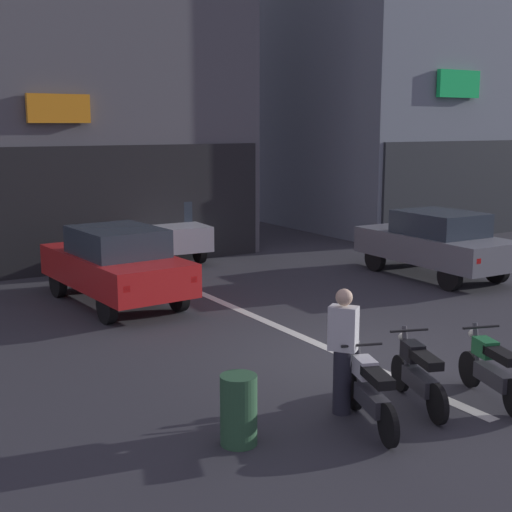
# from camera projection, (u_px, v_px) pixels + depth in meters

# --- Properties ---
(ground_plane) EXTENTS (120.00, 120.00, 0.00)m
(ground_plane) POSITION_uv_depth(u_px,v_px,m) (346.00, 356.00, 11.53)
(ground_plane) COLOR #333338
(lane_centre_line) EXTENTS (0.20, 18.00, 0.01)m
(lane_centre_line) POSITION_uv_depth(u_px,v_px,m) (185.00, 286.00, 16.55)
(lane_centre_line) COLOR silver
(lane_centre_line) RESTS_ON ground
(building_far_right) EXTENTS (8.02, 9.57, 11.53)m
(building_far_right) POSITION_uv_depth(u_px,v_px,m) (380.00, 70.00, 26.81)
(building_far_right) COLOR gray
(building_far_right) RESTS_ON ground
(car_red_crossing_near) EXTENTS (2.03, 4.21, 1.64)m
(car_red_crossing_near) POSITION_uv_depth(u_px,v_px,m) (116.00, 263.00, 14.73)
(car_red_crossing_near) COLOR black
(car_red_crossing_near) RESTS_ON ground
(car_grey_parked_kerbside) EXTENTS (1.84, 4.13, 1.64)m
(car_grey_parked_kerbside) POSITION_uv_depth(u_px,v_px,m) (436.00, 242.00, 17.39)
(car_grey_parked_kerbside) COLOR black
(car_grey_parked_kerbside) RESTS_ON ground
(car_silver_down_street) EXTENTS (2.04, 4.21, 1.64)m
(car_silver_down_street) POSITION_uv_depth(u_px,v_px,m) (155.00, 227.00, 19.98)
(car_silver_down_street) COLOR black
(car_silver_down_street) RESTS_ON ground
(motorcycle_white_row_leftmost) EXTENTS (0.69, 1.60, 0.98)m
(motorcycle_white_row_leftmost) POSITION_uv_depth(u_px,v_px,m) (370.00, 391.00, 8.79)
(motorcycle_white_row_leftmost) COLOR black
(motorcycle_white_row_leftmost) RESTS_ON ground
(motorcycle_black_row_left_mid) EXTENTS (0.70, 1.60, 0.98)m
(motorcycle_black_row_left_mid) POSITION_uv_depth(u_px,v_px,m) (418.00, 373.00, 9.43)
(motorcycle_black_row_left_mid) COLOR black
(motorcycle_black_row_left_mid) RESTS_ON ground
(motorcycle_green_row_centre) EXTENTS (0.67, 1.61, 0.98)m
(motorcycle_green_row_centre) POSITION_uv_depth(u_px,v_px,m) (492.00, 369.00, 9.59)
(motorcycle_green_row_centre) COLOR black
(motorcycle_green_row_centre) RESTS_ON ground
(person_by_motorcycles) EXTENTS (0.39, 0.42, 1.67)m
(person_by_motorcycles) POSITION_uv_depth(u_px,v_px,m) (343.00, 350.00, 9.12)
(person_by_motorcycles) COLOR #23232D
(person_by_motorcycles) RESTS_ON ground
(trash_bin) EXTENTS (0.44, 0.44, 0.85)m
(trash_bin) POSITION_uv_depth(u_px,v_px,m) (239.00, 410.00, 8.30)
(trash_bin) COLOR #2D5938
(trash_bin) RESTS_ON ground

